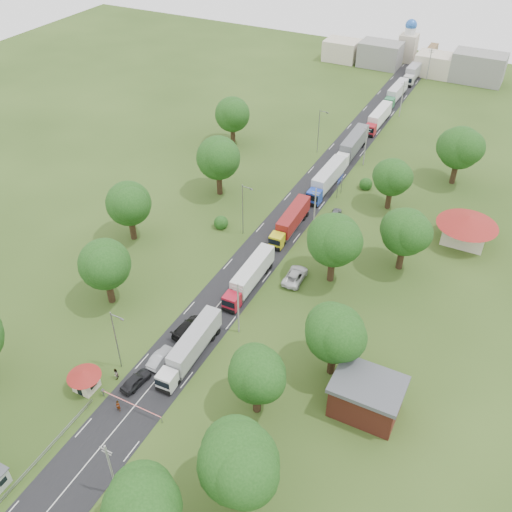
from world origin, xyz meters
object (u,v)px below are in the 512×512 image
Objects in this scene: boom_barrier at (123,400)px; guard_booth at (84,377)px; pedestrian_near at (118,406)px; car_lane_front at (136,381)px; car_lane_mid at (161,358)px; truck_0 at (191,347)px; info_sign at (340,182)px.

guard_booth reaches higher than boom_barrier.
guard_booth is 6.10m from pedestrian_near.
pedestrian_near is (0.57, -4.38, 0.09)m from car_lane_front.
boom_barrier is 0.97m from pedestrian_near.
pedestrian_near reaches higher than car_lane_mid.
boom_barrier is at bearing -107.73° from truck_0.
pedestrian_near is at bearing 90.18° from car_lane_mid.
info_sign is 2.36× the size of pedestrian_near.
car_lane_front is (5.32, 3.41, -1.39)m from guard_booth.
guard_booth is 1.07× the size of info_sign.
boom_barrier is at bearing 105.91° from car_lane_front.
pedestrian_near is at bearing -9.36° from guard_booth.
truck_0 is (9.30, 10.82, -0.13)m from guard_booth.
info_sign reaches higher than guard_booth.
guard_booth is 6.47m from car_lane_front.
boom_barrier is 5.30× the size of pedestrian_near.
boom_barrier is at bearing 0.01° from guard_booth.
car_lane_front reaches higher than boom_barrier.
car_lane_front is (-0.52, 3.40, -0.12)m from boom_barrier.
car_lane_front and car_lane_mid have the same top height.
guard_booth reaches higher than pedestrian_near.
guard_booth is at bearing -179.99° from boom_barrier.
pedestrian_near is (-3.41, -11.79, -1.16)m from truck_0.
guard_booth is 0.93× the size of car_lane_mid.
truck_0 is at bearing -93.61° from info_sign.
info_sign is 0.90× the size of car_lane_front.
boom_barrier is 60.39m from info_sign.
truck_0 reaches higher than car_lane_front.
pedestrian_near is (-0.06, -9.16, 0.09)m from car_lane_mid.
car_lane_front is (-3.98, -7.41, -1.25)m from truck_0.
car_lane_front is 2.62× the size of pedestrian_near.
guard_booth is at bearing -101.68° from info_sign.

